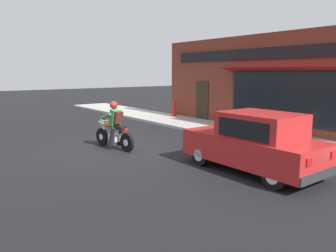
{
  "coord_description": "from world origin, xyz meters",
  "views": [
    {
      "loc": [
        -5.32,
        -9.74,
        2.58
      ],
      "look_at": [
        0.68,
        -1.9,
        0.95
      ],
      "focal_mm": 35.0,
      "sensor_mm": 36.0,
      "label": 1
    }
  ],
  "objects_px": {
    "fire_hydrant": "(174,108)",
    "trash_bin": "(266,125)",
    "motorcycle_with_rider": "(114,129)",
    "car_hatchback": "(254,143)"
  },
  "relations": [
    {
      "from": "car_hatchback",
      "to": "trash_bin",
      "type": "xyz_separation_m",
      "value": [
        3.36,
        2.07,
        -0.13
      ]
    },
    {
      "from": "motorcycle_with_rider",
      "to": "car_hatchback",
      "type": "bearing_deg",
      "value": -70.04
    },
    {
      "from": "motorcycle_with_rider",
      "to": "car_hatchback",
      "type": "relative_size",
      "value": 0.53
    },
    {
      "from": "fire_hydrant",
      "to": "trash_bin",
      "type": "bearing_deg",
      "value": -99.43
    },
    {
      "from": "car_hatchback",
      "to": "motorcycle_with_rider",
      "type": "bearing_deg",
      "value": 109.96
    },
    {
      "from": "car_hatchback",
      "to": "trash_bin",
      "type": "height_order",
      "value": "car_hatchback"
    },
    {
      "from": "motorcycle_with_rider",
      "to": "car_hatchback",
      "type": "xyz_separation_m",
      "value": [
        1.65,
        -4.55,
        0.09
      ]
    },
    {
      "from": "motorcycle_with_rider",
      "to": "trash_bin",
      "type": "bearing_deg",
      "value": -26.29
    },
    {
      "from": "motorcycle_with_rider",
      "to": "fire_hydrant",
      "type": "distance_m",
      "value": 7.6
    },
    {
      "from": "car_hatchback",
      "to": "fire_hydrant",
      "type": "relative_size",
      "value": 4.31
    }
  ]
}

